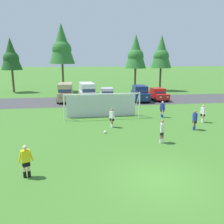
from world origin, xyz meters
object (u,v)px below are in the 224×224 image
Objects in this scene: soccer_goal at (102,105)px; parked_car_slot_center_left at (107,94)px; player_striker_near at (162,131)px; parked_car_slot_center at (140,93)px; parked_car_slot_left at (87,91)px; player_midfield_center at (203,114)px; player_winger_left at (195,120)px; soccer_ball at (105,132)px; player_defender_far at (162,109)px; parked_car_slot_far_left at (66,92)px; parked_car_slot_center_right at (158,94)px; player_winger_right at (112,118)px; referee at (26,161)px.

parked_car_slot_center_left is at bearing 79.73° from soccer_goal.
player_striker_near is 0.38× the size of parked_car_slot_center_left.
parked_car_slot_left is at bearing 171.15° from parked_car_slot_center.
player_winger_left is at bearing -131.76° from player_midfield_center.
player_striker_near is at bearing -68.10° from soccer_goal.
player_midfield_center is at bearing -53.53° from parked_car_slot_left.
soccer_goal is at bearing 159.19° from player_midfield_center.
soccer_ball is 0.13× the size of player_defender_far.
parked_car_slot_far_left is at bearing 103.19° from soccer_ball.
player_winger_left is (-1.92, -2.15, 0.00)m from player_midfield_center.
soccer_goal reaches higher than parked_car_slot_center_right.
parked_car_slot_center is (7.33, -1.14, -0.23)m from parked_car_slot_left.
parked_car_slot_left reaches higher than player_winger_right.
parked_car_slot_center_left is (1.91, 10.53, -0.42)m from soccer_goal.
player_defender_far is 1.00× the size of player_winger_right.
soccer_goal is 6.06m from player_defender_far.
parked_car_slot_far_left reaches higher than player_winger_right.
referee is 16.30m from player_midfield_center.
player_defender_far is (2.69, 7.18, 0.00)m from player_striker_near.
referee is 0.34× the size of parked_car_slot_far_left.
parked_car_slot_far_left reaches higher than referee.
soccer_goal is at bearing 170.80° from player_defender_far.
player_defender_far is 0.34× the size of parked_car_slot_far_left.
player_striker_near is 0.35× the size of parked_car_slot_center.
soccer_goal is at bearing 141.74° from player_winger_left.
parked_car_slot_left is at bearing 95.93° from player_winger_right.
referee is at bearing -107.02° from parked_car_slot_center_left.
player_defender_far is 0.33× the size of parked_car_slot_left.
parked_car_slot_center_left is (2.90, 0.49, -0.47)m from parked_car_slot_left.
soccer_ball is at bearing -97.98° from parked_car_slot_center_left.
player_winger_left is at bearing -72.33° from parked_car_slot_center_left.
parked_car_slot_far_left is at bearing -179.30° from parked_car_slot_left.
player_striker_near is (3.28, -8.15, -0.47)m from soccer_goal.
player_striker_near is 4.57m from player_winger_left.
parked_car_slot_left is 7.42m from parked_car_slot_center.
player_winger_left is 0.38× the size of parked_car_slot_center_left.
referee is 23.46m from parked_car_slot_center_left.
parked_car_slot_center is (5.89, 12.70, 0.29)m from player_winger_right.
player_winger_right is at bearing -95.81° from parked_car_slot_center_left.
soccer_goal is 4.56× the size of player_midfield_center.
player_striker_near is 18.30m from parked_car_slot_center_right.
player_winger_right is at bearing -114.89° from parked_car_slot_center.
player_midfield_center is at bearing -20.81° from soccer_goal.
soccer_goal is 1.73× the size of parked_car_slot_center_left.
referee is at bearing -152.07° from player_winger_left.
player_midfield_center is 0.33× the size of parked_car_slot_left.
player_winger_right is at bearing -123.51° from parked_car_slot_center_right.
referee and player_defender_far have the same top height.
soccer_ball is at bearing -93.47° from soccer_goal.
player_midfield_center and player_defender_far have the same top height.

